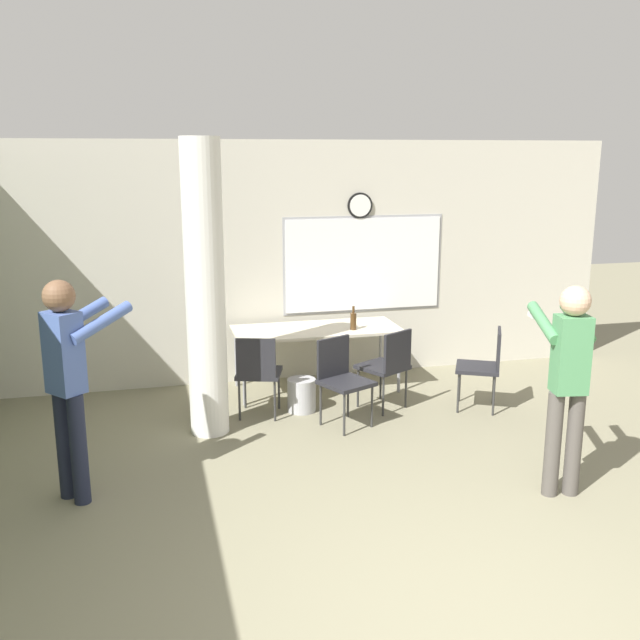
# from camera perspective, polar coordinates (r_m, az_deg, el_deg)

# --- Properties ---
(wall_back) EXTENTS (8.00, 0.15, 2.80)m
(wall_back) POSITION_cam_1_polar(r_m,az_deg,el_deg) (8.41, -2.28, 4.66)
(wall_back) COLOR beige
(wall_back) RESTS_ON ground_plane
(support_pillar) EXTENTS (0.37, 0.37, 2.80)m
(support_pillar) POSITION_cam_1_polar(r_m,az_deg,el_deg) (6.74, -9.18, 2.33)
(support_pillar) COLOR silver
(support_pillar) RESTS_ON ground_plane
(folding_table) EXTENTS (1.88, 0.78, 0.72)m
(folding_table) POSITION_cam_1_polar(r_m,az_deg,el_deg) (8.05, -0.28, -0.95)
(folding_table) COLOR beige
(folding_table) RESTS_ON ground_plane
(bottle_on_table) EXTENTS (0.07, 0.07, 0.27)m
(bottle_on_table) POSITION_cam_1_polar(r_m,az_deg,el_deg) (7.97, 2.68, -0.05)
(bottle_on_table) COLOR #4C3319
(bottle_on_table) RESTS_ON folding_table
(waste_bin) EXTENTS (0.30, 0.30, 0.35)m
(waste_bin) POSITION_cam_1_polar(r_m,az_deg,el_deg) (7.52, -1.48, -6.01)
(waste_bin) COLOR #B2B2B7
(waste_bin) RESTS_ON ground_plane
(chair_table_left) EXTENTS (0.55, 0.55, 0.87)m
(chair_table_left) POSITION_cam_1_polar(r_m,az_deg,el_deg) (7.27, -4.98, -3.97)
(chair_table_left) COLOR #232328
(chair_table_left) RESTS_ON ground_plane
(chair_mid_room) EXTENTS (0.59, 0.59, 0.87)m
(chair_mid_room) POSITION_cam_1_polar(r_m,az_deg,el_deg) (7.67, 13.04, -3.35)
(chair_mid_room) COLOR #232328
(chair_mid_room) RESTS_ON ground_plane
(chair_table_right) EXTENTS (0.60, 0.60, 0.87)m
(chair_table_right) POSITION_cam_1_polar(r_m,az_deg,el_deg) (7.50, 5.43, -3.44)
(chair_table_right) COLOR #232328
(chair_table_right) RESTS_ON ground_plane
(chair_table_front) EXTENTS (0.58, 0.58, 0.87)m
(chair_table_front) POSITION_cam_1_polar(r_m,az_deg,el_deg) (7.06, 1.75, -4.45)
(chair_table_front) COLOR #232328
(chair_table_front) RESTS_ON ground_plane
(person_playing_side) EXTENTS (0.45, 0.69, 1.69)m
(person_playing_side) POSITION_cam_1_polar(r_m,az_deg,el_deg) (5.83, 19.21, -4.08)
(person_playing_side) COLOR #514C47
(person_playing_side) RESTS_ON ground_plane
(person_watching_back) EXTENTS (0.68, 0.65, 1.75)m
(person_watching_back) POSITION_cam_1_polar(r_m,az_deg,el_deg) (5.73, -19.47, -4.04)
(person_watching_back) COLOR #1E2338
(person_watching_back) RESTS_ON ground_plane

